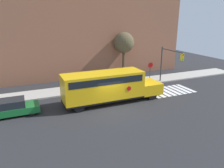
{
  "coord_description": "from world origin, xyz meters",
  "views": [
    {
      "loc": [
        -7.43,
        -17.38,
        8.27
      ],
      "look_at": [
        0.88,
        2.0,
        1.71
      ],
      "focal_mm": 35.0,
      "sensor_mm": 36.0,
      "label": 1
    }
  ],
  "objects_px": {
    "school_bus": "(108,86)",
    "tree_near_sidewalk": "(124,43)",
    "traffic_light": "(169,60)",
    "stop_sign": "(150,69)",
    "parked_car": "(13,107)"
  },
  "relations": [
    {
      "from": "school_bus",
      "to": "tree_near_sidewalk",
      "type": "height_order",
      "value": "tree_near_sidewalk"
    },
    {
      "from": "school_bus",
      "to": "tree_near_sidewalk",
      "type": "relative_size",
      "value": 1.64
    },
    {
      "from": "school_bus",
      "to": "traffic_light",
      "type": "relative_size",
      "value": 2.2
    },
    {
      "from": "tree_near_sidewalk",
      "to": "school_bus",
      "type": "bearing_deg",
      "value": -124.77
    },
    {
      "from": "school_bus",
      "to": "stop_sign",
      "type": "xyz_separation_m",
      "value": [
        7.72,
        4.38,
        -0.02
      ]
    },
    {
      "from": "parked_car",
      "to": "tree_near_sidewalk",
      "type": "relative_size",
      "value": 0.66
    },
    {
      "from": "parked_car",
      "to": "tree_near_sidewalk",
      "type": "height_order",
      "value": "tree_near_sidewalk"
    },
    {
      "from": "parked_car",
      "to": "tree_near_sidewalk",
      "type": "xyz_separation_m",
      "value": [
        14.54,
        7.96,
        4.03
      ]
    },
    {
      "from": "parked_car",
      "to": "stop_sign",
      "type": "relative_size",
      "value": 1.57
    },
    {
      "from": "school_bus",
      "to": "parked_car",
      "type": "relative_size",
      "value": 2.47
    },
    {
      "from": "traffic_light",
      "to": "stop_sign",
      "type": "bearing_deg",
      "value": 126.57
    },
    {
      "from": "parked_car",
      "to": "stop_sign",
      "type": "bearing_deg",
      "value": 13.17
    },
    {
      "from": "stop_sign",
      "to": "tree_near_sidewalk",
      "type": "bearing_deg",
      "value": 113.63
    },
    {
      "from": "school_bus",
      "to": "parked_car",
      "type": "xyz_separation_m",
      "value": [
        -8.63,
        0.55,
        -1.05
      ]
    },
    {
      "from": "parked_car",
      "to": "stop_sign",
      "type": "height_order",
      "value": "stop_sign"
    }
  ]
}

